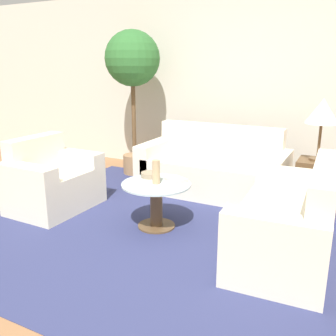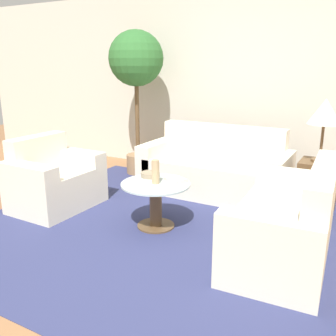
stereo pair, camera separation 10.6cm
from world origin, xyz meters
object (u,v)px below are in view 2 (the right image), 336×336
at_px(sofa_main, 215,171).
at_px(coffee_table, 156,199).
at_px(loveseat, 291,226).
at_px(table_lamp, 325,113).
at_px(book_stack, 176,180).
at_px(potted_plant, 136,66).
at_px(armchair, 53,183).
at_px(bowl, 150,175).
at_px(vase, 156,172).

xyz_separation_m(sofa_main, coffee_table, (-0.12, -1.25, 0.01)).
relative_size(loveseat, table_lamp, 2.25).
xyz_separation_m(coffee_table, book_stack, (0.15, 0.14, 0.18)).
relative_size(potted_plant, book_stack, 8.42).
distance_m(loveseat, book_stack, 1.17).
height_order(armchair, coffee_table, armchair).
bearing_deg(table_lamp, loveseat, -91.51).
xyz_separation_m(loveseat, potted_plant, (-2.51, 1.50, 1.26)).
bearing_deg(table_lamp, coffee_table, -137.58).
bearing_deg(potted_plant, loveseat, -30.90).
bearing_deg(potted_plant, coffee_table, -51.44).
bearing_deg(loveseat, bowl, -98.31).
xyz_separation_m(bowl, book_stack, (0.30, -0.02, -0.01)).
xyz_separation_m(vase, book_stack, (0.15, 0.14, -0.10)).
bearing_deg(coffee_table, sofa_main, 84.51).
bearing_deg(loveseat, armchair, -90.74).
bearing_deg(bowl, armchair, -168.37).
relative_size(sofa_main, vase, 7.69).
bearing_deg(vase, book_stack, 44.47).
distance_m(sofa_main, table_lamp, 1.45).
bearing_deg(book_stack, armchair, -146.49).
xyz_separation_m(sofa_main, book_stack, (0.03, -1.11, 0.19)).
distance_m(coffee_table, potted_plant, 2.31).
relative_size(coffee_table, bowl, 3.53).
xyz_separation_m(armchair, bowl, (1.15, 0.24, 0.20)).
distance_m(table_lamp, bowl, 1.92).
bearing_deg(potted_plant, book_stack, -45.41).
relative_size(sofa_main, potted_plant, 0.89).
bearing_deg(loveseat, coffee_table, -92.04).
xyz_separation_m(sofa_main, armchair, (-1.43, -1.33, -0.00)).
bearing_deg(sofa_main, table_lamp, -1.98).
height_order(potted_plant, vase, potted_plant).
bearing_deg(sofa_main, bowl, -104.14).
height_order(armchair, vase, armchair).
relative_size(loveseat, coffee_table, 2.20).
height_order(sofa_main, potted_plant, potted_plant).
xyz_separation_m(coffee_table, bowl, (-0.16, 0.16, 0.19)).
height_order(armchair, book_stack, armchair).
relative_size(sofa_main, bowl, 9.38).
height_order(vase, book_stack, vase).
bearing_deg(potted_plant, bowl, -52.24).
bearing_deg(table_lamp, book_stack, -137.68).
bearing_deg(book_stack, table_lamp, 67.22).
bearing_deg(armchair, table_lamp, -62.93).
height_order(armchair, potted_plant, potted_plant).
bearing_deg(book_stack, sofa_main, 116.37).
distance_m(sofa_main, bowl, 1.15).
xyz_separation_m(table_lamp, vase, (-1.32, -1.21, -0.51)).
height_order(armchair, loveseat, loveseat).
relative_size(table_lamp, potted_plant, 0.33).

